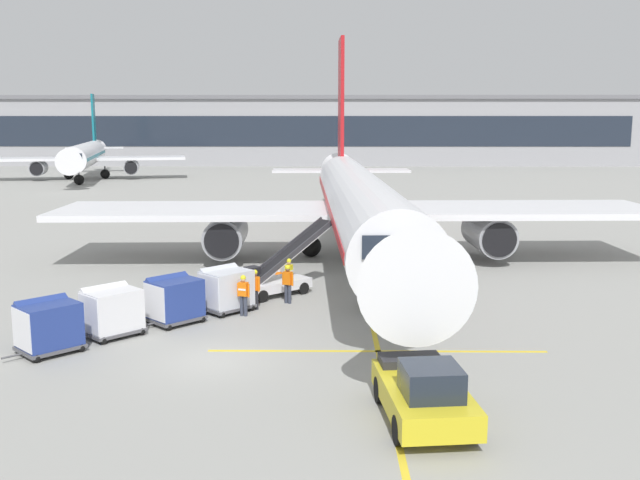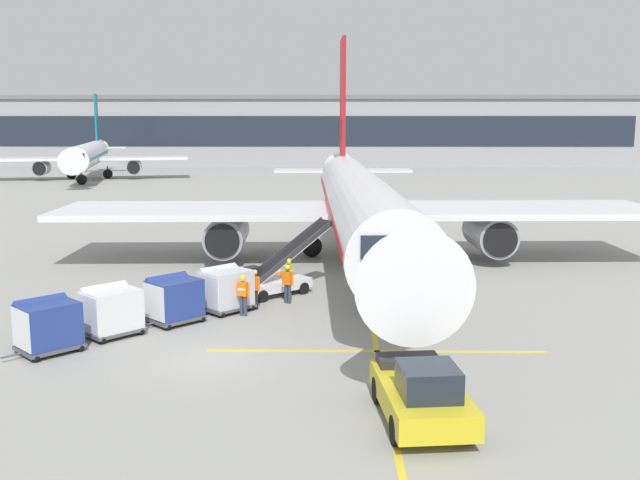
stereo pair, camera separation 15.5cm
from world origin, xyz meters
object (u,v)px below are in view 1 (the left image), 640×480
baggage_cart_second (174,299)px  pushback_tug (424,393)px  parked_airplane (357,202)px  baggage_cart_fourth (48,325)px  belt_loader (277,275)px  ground_crew_marshaller (243,293)px  safety_cone_engine_keepout (279,272)px  baggage_cart_lead (226,288)px  baggage_cart_third (111,310)px  distant_airplane (85,156)px  ground_crew_by_loader (288,281)px  ground_crew_wingwalker (289,274)px  ground_crew_by_carts (255,287)px

baggage_cart_second → pushback_tug: baggage_cart_second is taller
parked_airplane → baggage_cart_fourth: size_ratio=17.33×
belt_loader → ground_crew_marshaller: (-1.14, -3.78, 0.08)m
parked_airplane → safety_cone_engine_keepout: (-4.25, -5.19, -3.03)m
baggage_cart_lead → safety_cone_engine_keepout: (1.82, 6.43, -0.66)m
baggage_cart_third → distant_airplane: bearing=109.2°
belt_loader → ground_crew_by_loader: size_ratio=2.69×
baggage_cart_lead → pushback_tug: bearing=-58.4°
baggage_cart_fourth → safety_cone_engine_keepout: size_ratio=3.60×
belt_loader → baggage_cart_second: (-3.80, -4.84, 0.09)m
ground_crew_by_loader → safety_cone_engine_keepout: 5.17m
baggage_cart_third → distant_airplane: size_ratio=0.07×
baggage_cart_second → safety_cone_engine_keepout: size_ratio=3.60×
safety_cone_engine_keepout → belt_loader: bearing=-87.3°
baggage_cart_second → ground_crew_wingwalker: 6.39m
ground_crew_by_carts → ground_crew_marshaller: bearing=-109.0°
parked_airplane → ground_crew_wingwalker: parked_airplane is taller
pushback_tug → ground_crew_by_carts: (-5.72, 11.61, 0.17)m
baggage_cart_second → ground_crew_wingwalker: size_ratio=1.46×
baggage_cart_second → safety_cone_engine_keepout: baggage_cart_second is taller
ground_crew_wingwalker → ground_crew_marshaller: bearing=-115.4°
belt_loader → pushback_tug: 15.13m
baggage_cart_third → pushback_tug: size_ratio=0.55×
pushback_tug → ground_crew_by_carts: pushback_tug is taller
parked_airplane → ground_crew_by_carts: (-4.85, -11.27, -2.38)m
safety_cone_engine_keepout → baggage_cart_lead: bearing=-105.8°
baggage_cart_third → ground_crew_by_loader: 8.07m
baggage_cart_fourth → ground_crew_wingwalker: 11.60m
ground_crew_by_carts → ground_crew_marshaller: size_ratio=1.00×
ground_crew_wingwalker → baggage_cart_second: bearing=-133.1°
parked_airplane → belt_loader: size_ratio=9.41×
baggage_cart_third → ground_crew_by_carts: baggage_cart_third is taller
parked_airplane → ground_crew_wingwalker: size_ratio=25.33×
ground_crew_marshaller → safety_cone_engine_keepout: (0.98, 7.17, -0.65)m
parked_airplane → distant_airplane: (-35.12, 57.16, -0.11)m
ground_crew_marshaller → ground_crew_wingwalker: size_ratio=1.00×
baggage_cart_lead → belt_loader: bearing=56.9°
baggage_cart_lead → ground_crew_marshaller: (0.84, -0.74, -0.00)m
safety_cone_engine_keepout → distant_airplane: bearing=116.3°
ground_crew_by_loader → parked_airplane: bearing=71.2°
parked_airplane → baggage_cart_fourth: parked_airplane is taller
baggage_cart_third → pushback_tug: bearing=-35.6°
pushback_tug → safety_cone_engine_keepout: bearing=106.1°
distant_airplane → pushback_tug: bearing=-65.8°
baggage_cart_lead → baggage_cart_third: size_ratio=1.00×
ground_crew_marshaller → ground_crew_wingwalker: same height
baggage_cart_third → ground_crew_by_loader: size_ratio=1.46×
baggage_cart_fourth → distant_airplane: 78.03m
baggage_cart_second → baggage_cart_fourth: 5.21m
baggage_cart_third → baggage_cart_fourth: bearing=-129.1°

